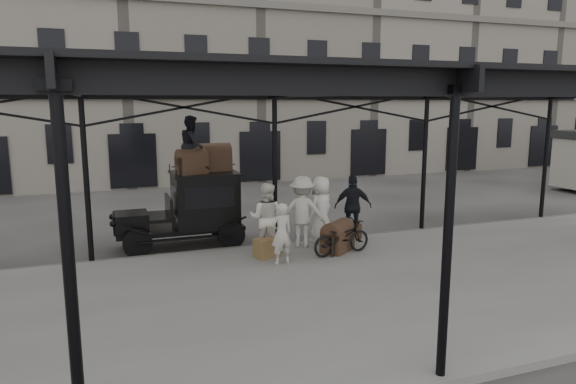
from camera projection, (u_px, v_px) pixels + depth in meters
name	position (u px, v px, depth m)	size (l,w,h in m)	color
ground	(300.00, 268.00, 13.10)	(120.00, 120.00, 0.00)	#383533
platform	(333.00, 292.00, 11.23)	(28.00, 8.00, 0.15)	slate
canopy	(331.00, 82.00, 10.71)	(22.50, 9.00, 4.74)	black
building_frontage	(183.00, 51.00, 28.56)	(64.00, 8.00, 14.00)	slate
taxi	(194.00, 206.00, 14.96)	(3.65, 1.55, 2.18)	black
porter_left	(281.00, 233.00, 12.87)	(0.57, 0.37, 1.56)	beige
porter_midleft	(266.00, 218.00, 13.84)	(0.93, 0.72, 1.90)	silver
porter_centre	(321.00, 209.00, 14.92)	(0.94, 0.61, 1.92)	silver
porter_official	(353.00, 206.00, 15.38)	(1.11, 0.46, 1.90)	black
porter_right	(302.00, 212.00, 14.39)	(1.30, 0.75, 2.01)	beige
bicycle	(342.00, 238.00, 13.72)	(0.61, 1.76, 0.92)	black
porter_roof	(192.00, 144.00, 14.55)	(0.80, 0.62, 1.64)	black
steamer_trunk_roof_near	(192.00, 163.00, 14.49)	(0.82, 0.50, 0.60)	#432B1F
steamer_trunk_roof_far	(214.00, 159.00, 15.15)	(0.93, 0.57, 0.68)	#432B1F
steamer_trunk_platform	(338.00, 238.00, 14.04)	(0.97, 0.59, 0.71)	#432B1F
wicker_hamper	(267.00, 248.00, 13.48)	(0.60, 0.45, 0.50)	olive
suitcase_upright	(357.00, 229.00, 15.56)	(0.15, 0.60, 0.45)	#432B1F
suitcase_flat	(339.00, 245.00, 13.97)	(0.60, 0.15, 0.40)	#432B1F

